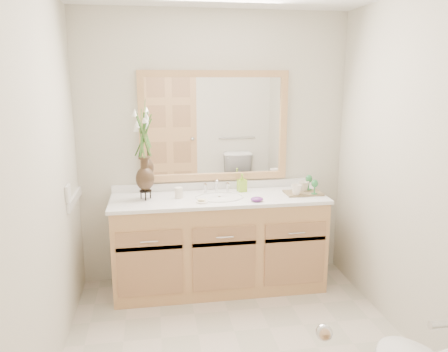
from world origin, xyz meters
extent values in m
cube|color=beige|center=(0.00, 1.30, 1.20)|extent=(2.40, 0.02, 2.40)
cube|color=beige|center=(0.00, -1.30, 1.20)|extent=(2.40, 0.02, 2.40)
cube|color=beige|center=(-1.20, 0.00, 1.20)|extent=(0.02, 2.60, 2.40)
cube|color=beige|center=(1.20, 0.00, 1.20)|extent=(0.02, 2.60, 2.40)
cube|color=tan|center=(0.00, 1.01, 0.40)|extent=(1.80, 0.55, 0.80)
cube|color=white|center=(0.00, 1.01, 0.82)|extent=(1.84, 0.57, 0.03)
ellipsoid|color=white|center=(0.00, 0.99, 0.78)|extent=(0.38, 0.30, 0.12)
cylinder|color=silver|center=(0.00, 1.17, 0.89)|extent=(0.02, 0.02, 0.11)
cylinder|color=silver|center=(-0.10, 1.17, 0.87)|extent=(0.02, 0.02, 0.08)
cylinder|color=silver|center=(0.10, 1.17, 0.87)|extent=(0.02, 0.02, 0.08)
cube|color=white|center=(0.00, 1.28, 1.41)|extent=(1.20, 0.01, 0.85)
cube|color=tan|center=(0.00, 1.28, 1.86)|extent=(1.32, 0.04, 0.06)
cube|color=tan|center=(0.00, 1.28, 0.95)|extent=(1.32, 0.04, 0.06)
cube|color=tan|center=(-0.63, 1.28, 1.41)|extent=(0.06, 0.04, 0.85)
cube|color=tan|center=(0.63, 1.28, 1.41)|extent=(0.06, 0.04, 0.85)
cube|color=white|center=(-1.19, 0.76, 0.98)|extent=(0.02, 0.12, 0.12)
cube|color=tan|center=(-0.30, -1.29, 1.00)|extent=(0.80, 0.03, 2.00)
cylinder|color=black|center=(-0.62, 1.04, 0.90)|extent=(0.10, 0.10, 0.01)
ellipsoid|color=#322316|center=(-0.62, 1.04, 1.01)|extent=(0.15, 0.15, 0.20)
cylinder|color=#322316|center=(-0.62, 1.04, 1.13)|extent=(0.06, 0.06, 0.09)
cylinder|color=#4C7A33|center=(-0.62, 1.04, 1.37)|extent=(0.05, 0.05, 0.36)
cylinder|color=silver|center=(-0.34, 1.04, 0.87)|extent=(0.07, 0.07, 0.09)
cylinder|color=silver|center=(-0.17, 0.86, 0.84)|extent=(0.09, 0.09, 0.01)
cube|color=beige|center=(-0.17, 0.86, 0.85)|extent=(0.07, 0.06, 0.02)
imported|color=#92CA2F|center=(0.23, 1.16, 0.90)|extent=(0.08, 0.08, 0.15)
ellipsoid|color=#68297C|center=(0.29, 0.83, 0.85)|extent=(0.11, 0.09, 0.04)
cube|color=brown|center=(0.74, 0.99, 0.84)|extent=(0.32, 0.21, 0.02)
imported|color=silver|center=(0.66, 0.93, 0.89)|extent=(0.10, 0.10, 0.09)
imported|color=silver|center=(0.76, 1.04, 0.89)|extent=(0.12, 0.11, 0.09)
cylinder|color=#287A3A|center=(0.82, 0.92, 0.85)|extent=(0.05, 0.05, 0.01)
cylinder|color=#287A3A|center=(0.82, 0.92, 0.89)|extent=(0.01, 0.01, 0.08)
ellipsoid|color=#287A3A|center=(0.82, 0.92, 0.94)|extent=(0.06, 0.06, 0.07)
cylinder|color=#287A3A|center=(0.82, 1.07, 0.85)|extent=(0.06, 0.06, 0.01)
cylinder|color=#287A3A|center=(0.82, 1.07, 0.89)|extent=(0.01, 0.01, 0.08)
ellipsoid|color=#287A3A|center=(0.82, 1.07, 0.94)|extent=(0.06, 0.06, 0.07)
camera|label=1|loc=(-0.54, -2.55, 1.83)|focal=35.00mm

